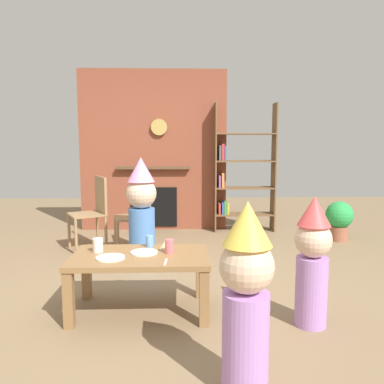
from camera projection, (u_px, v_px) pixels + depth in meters
name	position (u px, v px, depth m)	size (l,w,h in m)	color
ground_plane	(177.00, 291.00, 3.38)	(12.00, 12.00, 0.00)	#846B4C
brick_fireplace_feature	(154.00, 151.00, 5.80)	(2.20, 0.28, 2.40)	brown
bookshelf	(240.00, 173.00, 5.69)	(0.90, 0.28, 1.90)	brown
coffee_table	(140.00, 264.00, 2.94)	(1.05, 0.62, 0.45)	olive
paper_cup_near_left	(98.00, 245.00, 3.00)	(0.08, 0.08, 0.11)	silver
paper_cup_near_right	(169.00, 246.00, 2.97)	(0.07, 0.07, 0.11)	#E5666B
paper_cup_center	(150.00, 241.00, 3.15)	(0.06, 0.06, 0.10)	#669EE0
paper_plate_front	(110.00, 258.00, 2.83)	(0.21, 0.21, 0.01)	white
paper_plate_rear	(144.00, 252.00, 2.97)	(0.21, 0.21, 0.01)	white
birthday_cake_slice	(166.00, 244.00, 3.12)	(0.10, 0.10, 0.07)	#EAC68C
table_fork	(166.00, 262.00, 2.74)	(0.15, 0.02, 0.01)	silver
child_with_cone_hat	(246.00, 294.00, 1.94)	(0.28, 0.28, 1.02)	#B27FCC
child_in_pink	(313.00, 258.00, 2.70)	(0.26, 0.26, 0.94)	#B27FCC
child_by_the_chairs	(142.00, 209.00, 4.05)	(0.32, 0.32, 1.16)	#4C7FC6
dining_chair_left	(94.00, 208.00, 4.73)	(0.54, 0.54, 0.90)	#9E7A51
dining_chair_middle	(139.00, 211.00, 4.51)	(0.48, 0.48, 0.90)	#9E7A51
potted_plant_tall	(339.00, 218.00, 5.15)	(0.37, 0.37, 0.53)	#9E5B42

